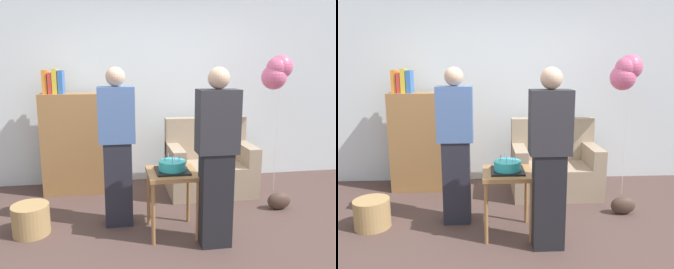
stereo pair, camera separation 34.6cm
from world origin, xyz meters
TOP-DOWN VIEW (x-y plane):
  - ground_plane at (0.00, 0.00)m, footprint 8.00×8.00m
  - wall_back at (0.00, 2.05)m, footprint 6.00×0.10m
  - couch at (0.61, 1.40)m, footprint 1.10×0.70m
  - bookshelf at (-1.14, 1.66)m, footprint 0.80×0.36m
  - side_table at (-0.07, 0.32)m, footprint 0.48×0.48m
  - birthday_cake at (-0.07, 0.32)m, footprint 0.32×0.32m
  - person_blowing_candles at (-0.59, 0.60)m, footprint 0.36×0.22m
  - person_holding_cake at (0.28, 0.03)m, footprint 0.36×0.22m
  - wicker_basket at (-1.46, 0.51)m, footprint 0.36×0.36m
  - handbag at (1.25, 0.69)m, footprint 0.28×0.14m
  - balloon_bunch at (1.45, 1.32)m, footprint 0.40×0.32m

SIDE VIEW (x-z plane):
  - ground_plane at x=0.00m, z-range 0.00..0.00m
  - handbag at x=1.25m, z-range 0.00..0.20m
  - wicker_basket at x=-1.46m, z-range 0.00..0.30m
  - couch at x=0.61m, z-range -0.14..0.82m
  - side_table at x=-0.07m, z-range 0.22..0.85m
  - bookshelf at x=-1.14m, z-range -0.12..1.48m
  - birthday_cake at x=-0.07m, z-range 0.60..0.77m
  - person_blowing_candles at x=-0.59m, z-range 0.02..1.65m
  - person_holding_cake at x=0.28m, z-range 0.02..1.65m
  - wall_back at x=0.00m, z-range 0.00..2.70m
  - balloon_bunch at x=1.45m, z-range 0.68..2.46m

